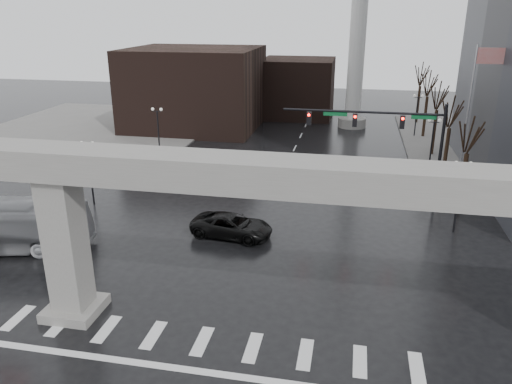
{
  "coord_description": "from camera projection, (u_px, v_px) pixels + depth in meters",
  "views": [
    {
      "loc": [
        6.23,
        -19.48,
        14.5
      ],
      "look_at": [
        0.92,
        7.22,
        4.5
      ],
      "focal_mm": 35.0,
      "sensor_mm": 36.0,
      "label": 1
    }
  ],
  "objects": [
    {
      "name": "pickup_truck",
      "position": [
        232.0,
        226.0,
        33.63
      ],
      "size": [
        5.76,
        3.18,
        1.53
      ],
      "primitive_type": "imported",
      "rotation": [
        0.0,
        0.0,
        1.45
      ],
      "color": "black",
      "rests_on": "ground"
    },
    {
      "name": "tree_right_1",
      "position": [
        447.0,
        148.0,
        44.39
      ],
      "size": [
        1.09,
        1.61,
        7.67
      ],
      "color": "black",
      "rests_on": "ground"
    },
    {
      "name": "sidewalk_nw",
      "position": [
        89.0,
        133.0,
        61.96
      ],
      "size": [
        28.0,
        36.0,
        0.15
      ],
      "primitive_type": "cube",
      "color": "slate",
      "rests_on": "ground"
    },
    {
      "name": "tree_right_2",
      "position": [
        435.0,
        128.0,
        51.73
      ],
      "size": [
        1.1,
        1.63,
        7.85
      ],
      "color": "black",
      "rests_on": "ground"
    },
    {
      "name": "far_car",
      "position": [
        238.0,
        164.0,
        47.23
      ],
      "size": [
        1.9,
        4.29,
        1.43
      ],
      "primitive_type": "imported",
      "rotation": [
        0.0,
        0.0,
        -0.05
      ],
      "color": "black",
      "rests_on": "ground"
    },
    {
      "name": "building_far_left",
      "position": [
        195.0,
        88.0,
        63.59
      ],
      "size": [
        16.0,
        14.0,
        10.0
      ],
      "primitive_type": "cube",
      "color": "black",
      "rests_on": "ground"
    },
    {
      "name": "lamp_left_2",
      "position": [
        199.0,
        101.0,
        64.02
      ],
      "size": [
        1.22,
        0.32,
        5.11
      ],
      "color": "black",
      "rests_on": "ground"
    },
    {
      "name": "tree_right_0",
      "position": [
        464.0,
        177.0,
        37.04
      ],
      "size": [
        1.09,
        1.58,
        7.5
      ],
      "color": "black",
      "rests_on": "ground"
    },
    {
      "name": "lamp_left_1",
      "position": [
        158.0,
        124.0,
        51.13
      ],
      "size": [
        1.22,
        0.32,
        5.11
      ],
      "color": "black",
      "rests_on": "ground"
    },
    {
      "name": "smokestack",
      "position": [
        359.0,
        19.0,
        60.73
      ],
      "size": [
        3.6,
        3.6,
        30.0
      ],
      "color": "silver",
      "rests_on": "ground"
    },
    {
      "name": "tree_right_3",
      "position": [
        426.0,
        113.0,
        59.07
      ],
      "size": [
        1.11,
        1.66,
        8.02
      ],
      "color": "black",
      "rests_on": "ground"
    },
    {
      "name": "lamp_right_0",
      "position": [
        460.0,
        185.0,
        33.3
      ],
      "size": [
        1.22,
        0.32,
        5.11
      ],
      "color": "black",
      "rests_on": "ground"
    },
    {
      "name": "flagpole_assembly",
      "position": [
        473.0,
        104.0,
        38.94
      ],
      "size": [
        2.06,
        0.12,
        12.0
      ],
      "color": "silver",
      "rests_on": "ground"
    },
    {
      "name": "tree_right_4",
      "position": [
        419.0,
        101.0,
        66.42
      ],
      "size": [
        1.12,
        1.69,
        8.19
      ],
      "color": "black",
      "rests_on": "ground"
    },
    {
      "name": "lamp_left_0",
      "position": [
        89.0,
        162.0,
        38.24
      ],
      "size": [
        1.22,
        0.32,
        5.11
      ],
      "color": "black",
      "rests_on": "ground"
    },
    {
      "name": "lamp_right_2",
      "position": [
        417.0,
        108.0,
        59.08
      ],
      "size": [
        1.22,
        0.32,
        5.11
      ],
      "color": "black",
      "rests_on": "ground"
    },
    {
      "name": "building_far_mid",
      "position": [
        297.0,
        88.0,
        70.94
      ],
      "size": [
        10.0,
        10.0,
        8.0
      ],
      "primitive_type": "cube",
      "color": "black",
      "rests_on": "ground"
    },
    {
      "name": "elevated_guideway",
      "position": [
        231.0,
        197.0,
        21.47
      ],
      "size": [
        48.0,
        2.6,
        8.7
      ],
      "color": "gray",
      "rests_on": "ground"
    },
    {
      "name": "ground",
      "position": [
        208.0,
        329.0,
        24.08
      ],
      "size": [
        160.0,
        160.0,
        0.0
      ],
      "primitive_type": "plane",
      "color": "black",
      "rests_on": "ground"
    },
    {
      "name": "signal_mast_arm",
      "position": [
        390.0,
        131.0,
        37.73
      ],
      "size": [
        12.12,
        0.43,
        8.0
      ],
      "color": "black",
      "rests_on": "ground"
    },
    {
      "name": "lamp_right_1",
      "position": [
        433.0,
        136.0,
        46.19
      ],
      "size": [
        1.22,
        0.32,
        5.11
      ],
      "color": "black",
      "rests_on": "ground"
    }
  ]
}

